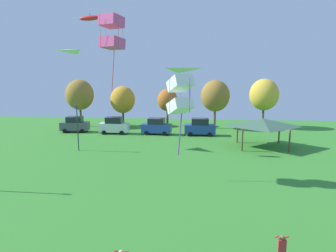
{
  "coord_description": "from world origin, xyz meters",
  "views": [
    {
      "loc": [
        2.02,
        0.09,
        8.89
      ],
      "look_at": [
        0.49,
        15.5,
        6.22
      ],
      "focal_mm": 32.0,
      "sensor_mm": 36.0,
      "label": 1
    }
  ],
  "objects_px": {
    "kite_flying_2": "(179,83)",
    "treeline_tree_4": "(264,95)",
    "person_standing_near_foreground": "(282,249)",
    "treeline_tree_2": "(167,100)",
    "kite_flying_1": "(112,32)",
    "kite_flying_7": "(90,18)",
    "parked_car_third_from_left": "(157,126)",
    "parked_car_rightmost_in_row": "(200,127)",
    "park_pavilion": "(262,122)",
    "treeline_tree_3": "(215,96)",
    "kite_flying_4": "(78,62)",
    "parked_car_second_from_left": "(114,126)",
    "treeline_tree_1": "(123,100)",
    "parked_car_leftmost": "(75,124)",
    "light_post_0": "(77,125)",
    "kite_flying_8": "(180,95)",
    "treeline_tree_0": "(80,95)"
  },
  "relations": [
    {
      "from": "parked_car_rightmost_in_row",
      "to": "parked_car_third_from_left",
      "type": "bearing_deg",
      "value": 177.22
    },
    {
      "from": "kite_flying_4",
      "to": "treeline_tree_4",
      "type": "bearing_deg",
      "value": 30.37
    },
    {
      "from": "kite_flying_1",
      "to": "treeline_tree_4",
      "type": "relative_size",
      "value": 0.76
    },
    {
      "from": "kite_flying_2",
      "to": "treeline_tree_1",
      "type": "xyz_separation_m",
      "value": [
        -10.38,
        10.72,
        -3.14
      ]
    },
    {
      "from": "park_pavilion",
      "to": "parked_car_third_from_left",
      "type": "bearing_deg",
      "value": 154.71
    },
    {
      "from": "parked_car_third_from_left",
      "to": "park_pavilion",
      "type": "relative_size",
      "value": 0.65
    },
    {
      "from": "treeline_tree_2",
      "to": "treeline_tree_0",
      "type": "bearing_deg",
      "value": -171.7
    },
    {
      "from": "treeline_tree_0",
      "to": "kite_flying_1",
      "type": "bearing_deg",
      "value": -62.18
    },
    {
      "from": "kite_flying_7",
      "to": "parked_car_third_from_left",
      "type": "distance_m",
      "value": 18.34
    },
    {
      "from": "kite_flying_2",
      "to": "treeline_tree_4",
      "type": "xyz_separation_m",
      "value": [
        13.62,
        11.28,
        -2.16
      ]
    },
    {
      "from": "kite_flying_4",
      "to": "parked_car_rightmost_in_row",
      "type": "bearing_deg",
      "value": 25.39
    },
    {
      "from": "park_pavilion",
      "to": "treeline_tree_3",
      "type": "relative_size",
      "value": 0.86
    },
    {
      "from": "light_post_0",
      "to": "treeline_tree_4",
      "type": "bearing_deg",
      "value": 36.16
    },
    {
      "from": "light_post_0",
      "to": "treeline_tree_2",
      "type": "xyz_separation_m",
      "value": [
        8.72,
        18.33,
        1.39
      ]
    },
    {
      "from": "treeline_tree_3",
      "to": "parked_car_rightmost_in_row",
      "type": "bearing_deg",
      "value": -111.95
    },
    {
      "from": "treeline_tree_2",
      "to": "treeline_tree_4",
      "type": "bearing_deg",
      "value": -0.29
    },
    {
      "from": "treeline_tree_3",
      "to": "kite_flying_2",
      "type": "bearing_deg",
      "value": -119.87
    },
    {
      "from": "kite_flying_2",
      "to": "treeline_tree_1",
      "type": "relative_size",
      "value": 0.7
    },
    {
      "from": "parked_car_leftmost",
      "to": "parked_car_second_from_left",
      "type": "distance_m",
      "value": 6.5
    },
    {
      "from": "parked_car_third_from_left",
      "to": "treeline_tree_4",
      "type": "distance_m",
      "value": 19.26
    },
    {
      "from": "treeline_tree_4",
      "to": "light_post_0",
      "type": "bearing_deg",
      "value": -143.84
    },
    {
      "from": "kite_flying_7",
      "to": "treeline_tree_3",
      "type": "height_order",
      "value": "kite_flying_7"
    },
    {
      "from": "kite_flying_1",
      "to": "park_pavilion",
      "type": "bearing_deg",
      "value": 39.2
    },
    {
      "from": "parked_car_leftmost",
      "to": "kite_flying_2",
      "type": "bearing_deg",
      "value": -20.69
    },
    {
      "from": "kite_flying_8",
      "to": "kite_flying_7",
      "type": "bearing_deg",
      "value": 119.51
    },
    {
      "from": "kite_flying_2",
      "to": "kite_flying_4",
      "type": "height_order",
      "value": "kite_flying_4"
    },
    {
      "from": "kite_flying_2",
      "to": "treeline_tree_0",
      "type": "bearing_deg",
      "value": 152.2
    },
    {
      "from": "parked_car_third_from_left",
      "to": "treeline_tree_2",
      "type": "xyz_separation_m",
      "value": [
        0.86,
        7.81,
        3.29
      ]
    },
    {
      "from": "parked_car_leftmost",
      "to": "kite_flying_8",
      "type": "bearing_deg",
      "value": -66.01
    },
    {
      "from": "light_post_0",
      "to": "treeline_tree_3",
      "type": "xyz_separation_m",
      "value": [
        16.8,
        16.44,
        2.32
      ]
    },
    {
      "from": "light_post_0",
      "to": "treeline_tree_0",
      "type": "height_order",
      "value": "treeline_tree_0"
    },
    {
      "from": "parked_car_rightmost_in_row",
      "to": "park_pavilion",
      "type": "xyz_separation_m",
      "value": [
        7.55,
        -6.42,
        1.84
      ]
    },
    {
      "from": "kite_flying_1",
      "to": "treeline_tree_4",
      "type": "bearing_deg",
      "value": 55.74
    },
    {
      "from": "kite_flying_1",
      "to": "treeline_tree_1",
      "type": "bearing_deg",
      "value": 102.69
    },
    {
      "from": "parked_car_third_from_left",
      "to": "treeline_tree_4",
      "type": "height_order",
      "value": "treeline_tree_4"
    },
    {
      "from": "parked_car_leftmost",
      "to": "treeline_tree_3",
      "type": "relative_size",
      "value": 0.56
    },
    {
      "from": "kite_flying_8",
      "to": "treeline_tree_1",
      "type": "xyz_separation_m",
      "value": [
        -12.17,
        37.36,
        -3.42
      ]
    },
    {
      "from": "kite_flying_1",
      "to": "kite_flying_4",
      "type": "relative_size",
      "value": 2.04
    },
    {
      "from": "light_post_0",
      "to": "treeline_tree_1",
      "type": "distance_m",
      "value": 17.77
    },
    {
      "from": "person_standing_near_foreground",
      "to": "kite_flying_7",
      "type": "relative_size",
      "value": 0.65
    },
    {
      "from": "person_standing_near_foreground",
      "to": "treeline_tree_2",
      "type": "relative_size",
      "value": 0.26
    },
    {
      "from": "parked_car_rightmost_in_row",
      "to": "treeline_tree_1",
      "type": "relative_size",
      "value": 0.65
    },
    {
      "from": "parked_car_second_from_left",
      "to": "park_pavilion",
      "type": "distance_m",
      "value": 21.56
    },
    {
      "from": "kite_flying_1",
      "to": "kite_flying_7",
      "type": "distance_m",
      "value": 9.83
    },
    {
      "from": "kite_flying_4",
      "to": "parked_car_second_from_left",
      "type": "bearing_deg",
      "value": 72.91
    },
    {
      "from": "parked_car_leftmost",
      "to": "parked_car_second_from_left",
      "type": "bearing_deg",
      "value": -12.58
    },
    {
      "from": "person_standing_near_foreground",
      "to": "kite_flying_8",
      "type": "height_order",
      "value": "kite_flying_8"
    },
    {
      "from": "person_standing_near_foreground",
      "to": "parked_car_third_from_left",
      "type": "height_order",
      "value": "parked_car_third_from_left"
    },
    {
      "from": "treeline_tree_1",
      "to": "park_pavilion",
      "type": "bearing_deg",
      "value": -33.4
    },
    {
      "from": "parked_car_second_from_left",
      "to": "treeline_tree_2",
      "type": "height_order",
      "value": "treeline_tree_2"
    }
  ]
}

